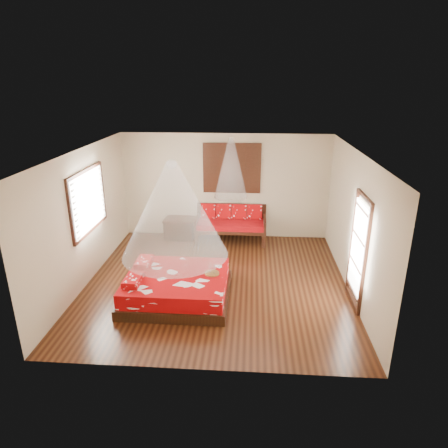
# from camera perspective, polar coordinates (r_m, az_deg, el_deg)

# --- Properties ---
(room) EXTENTS (5.54, 5.54, 2.84)m
(room) POSITION_cam_1_polar(r_m,az_deg,el_deg) (8.09, -1.12, 0.47)
(room) COLOR black
(room) RESTS_ON ground
(bed) EXTENTS (2.04, 1.85, 0.64)m
(bed) POSITION_cam_1_polar(r_m,az_deg,el_deg) (8.02, -6.84, -8.87)
(bed) COLOR black
(bed) RESTS_ON floor
(daybed) EXTENTS (1.87, 0.83, 0.96)m
(daybed) POSITION_cam_1_polar(r_m,az_deg,el_deg) (10.62, 0.99, 0.29)
(daybed) COLOR black
(daybed) RESTS_ON floor
(storage_chest) EXTENTS (0.87, 0.67, 0.56)m
(storage_chest) POSITION_cam_1_polar(r_m,az_deg,el_deg) (10.92, -6.26, -0.59)
(storage_chest) COLOR black
(storage_chest) RESTS_ON floor
(shutter_panel) EXTENTS (1.52, 0.06, 1.32)m
(shutter_panel) POSITION_cam_1_polar(r_m,az_deg,el_deg) (10.56, 1.13, 7.96)
(shutter_panel) COLOR black
(shutter_panel) RESTS_ON wall_back
(window_left) EXTENTS (0.10, 1.74, 1.34)m
(window_left) POSITION_cam_1_polar(r_m,az_deg,el_deg) (8.84, -18.81, 3.14)
(window_left) COLOR black
(window_left) RESTS_ON wall_left
(glazed_door) EXTENTS (0.08, 1.02, 2.16)m
(glazed_door) POSITION_cam_1_polar(r_m,az_deg,el_deg) (7.89, 18.58, -3.75)
(glazed_door) COLOR black
(glazed_door) RESTS_ON floor
(wine_tray) EXTENTS (0.29, 0.29, 0.23)m
(wine_tray) POSITION_cam_1_polar(r_m,az_deg,el_deg) (7.88, -1.73, -6.73)
(wine_tray) COLOR brown
(wine_tray) RESTS_ON bed
(mosquito_net_main) EXTENTS (2.01, 2.01, 1.80)m
(mosquito_net_main) POSITION_cam_1_polar(r_m,az_deg,el_deg) (7.38, -7.22, 2.05)
(mosquito_net_main) COLOR white
(mosquito_net_main) RESTS_ON ceiling
(mosquito_net_daybed) EXTENTS (0.85, 0.85, 1.50)m
(mosquito_net_daybed) POSITION_cam_1_polar(r_m,az_deg,el_deg) (10.08, 1.00, 7.96)
(mosquito_net_daybed) COLOR white
(mosquito_net_daybed) RESTS_ON ceiling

